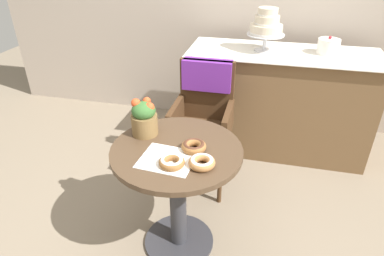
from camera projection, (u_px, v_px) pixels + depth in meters
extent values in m
plane|color=gray|center=(179.00, 241.00, 2.16)|extent=(8.00, 8.00, 0.00)
cylinder|color=#4C3826|center=(177.00, 151.00, 1.80)|extent=(0.72, 0.72, 0.03)
cylinder|color=#333338|center=(178.00, 201.00, 1.98)|extent=(0.10, 0.10, 0.69)
cylinder|color=#333338|center=(179.00, 240.00, 2.15)|extent=(0.44, 0.44, 0.02)
cube|color=#472D19|center=(201.00, 132.00, 2.43)|extent=(0.42, 0.42, 0.04)
cube|color=#472D19|center=(207.00, 90.00, 2.47)|extent=(0.40, 0.04, 0.46)
cube|color=#472D19|center=(176.00, 116.00, 2.42)|extent=(0.04, 0.38, 0.18)
cube|color=#472D19|center=(228.00, 122.00, 2.34)|extent=(0.04, 0.38, 0.18)
cube|color=#6B2893|center=(207.00, 75.00, 2.41)|extent=(0.36, 0.11, 0.22)
cylinder|color=#472D19|center=(172.00, 170.00, 2.44)|extent=(0.03, 0.03, 0.45)
cylinder|color=#472D19|center=(220.00, 177.00, 2.37)|extent=(0.03, 0.03, 0.45)
cylinder|color=#472D19|center=(184.00, 144.00, 2.75)|extent=(0.03, 0.03, 0.45)
cylinder|color=#472D19|center=(227.00, 150.00, 2.67)|extent=(0.03, 0.03, 0.45)
cube|color=white|center=(167.00, 159.00, 1.71)|extent=(0.29, 0.26, 0.00)
torus|color=#936033|center=(194.00, 147.00, 1.77)|extent=(0.14, 0.14, 0.04)
torus|color=#512D1E|center=(194.00, 145.00, 1.77)|extent=(0.12, 0.12, 0.02)
torus|color=#AD7542|center=(202.00, 163.00, 1.65)|extent=(0.13, 0.13, 0.04)
torus|color=white|center=(202.00, 161.00, 1.64)|extent=(0.12, 0.12, 0.02)
torus|color=#936033|center=(172.00, 162.00, 1.65)|extent=(0.13, 0.13, 0.04)
torus|color=white|center=(172.00, 160.00, 1.65)|extent=(0.12, 0.12, 0.02)
cylinder|color=brown|center=(145.00, 125.00, 1.90)|extent=(0.15, 0.15, 0.12)
ellipsoid|color=#38662D|center=(144.00, 110.00, 1.86)|extent=(0.14, 0.14, 0.10)
sphere|color=#E54C23|center=(149.00, 107.00, 1.84)|extent=(0.06, 0.06, 0.06)
sphere|color=#E54C23|center=(147.00, 101.00, 1.87)|extent=(0.05, 0.05, 0.05)
sphere|color=#E54C23|center=(136.00, 103.00, 1.84)|extent=(0.05, 0.05, 0.05)
sphere|color=#E54C23|center=(142.00, 112.00, 1.83)|extent=(0.05, 0.05, 0.05)
cube|color=brown|center=(278.00, 103.00, 2.92)|extent=(1.50, 0.56, 0.90)
cube|color=white|center=(285.00, 53.00, 2.69)|extent=(1.56, 0.62, 0.01)
cylinder|color=silver|center=(264.00, 50.00, 2.72)|extent=(0.16, 0.16, 0.01)
cylinder|color=silver|center=(265.00, 42.00, 2.69)|extent=(0.03, 0.03, 0.12)
cylinder|color=silver|center=(266.00, 34.00, 2.66)|extent=(0.30, 0.30, 0.01)
cylinder|color=beige|center=(266.00, 29.00, 2.64)|extent=(0.26, 0.25, 0.08)
cylinder|color=white|center=(266.00, 32.00, 2.65)|extent=(0.26, 0.26, 0.01)
cylinder|color=beige|center=(267.00, 20.00, 2.60)|extent=(0.19, 0.19, 0.07)
cylinder|color=white|center=(267.00, 23.00, 2.62)|extent=(0.20, 0.20, 0.01)
cylinder|color=beige|center=(268.00, 12.00, 2.57)|extent=(0.15, 0.15, 0.06)
cylinder|color=white|center=(268.00, 14.00, 2.58)|extent=(0.16, 0.16, 0.01)
cylinder|color=white|center=(328.00, 46.00, 2.63)|extent=(0.17, 0.17, 0.12)
sphere|color=red|center=(330.00, 37.00, 2.59)|extent=(0.02, 0.02, 0.02)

